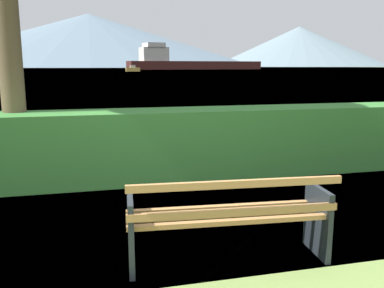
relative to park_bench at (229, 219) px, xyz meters
name	(u,v)px	position (x,y,z in m)	size (l,w,h in m)	color
ground_plane	(227,259)	(0.00, 0.06, -0.43)	(1400.00, 1400.00, 0.00)	olive
water_surface	(91,68)	(0.00, 309.69, -0.43)	(620.00, 620.00, 0.00)	#7A99A8
park_bench	(229,219)	(0.00, 0.00, 0.00)	(1.92, 0.71, 0.87)	#A0703F
hedge_row	(169,144)	(0.00, 3.04, 0.13)	(9.09, 0.89, 1.12)	#387A33
cargo_ship_large	(186,62)	(42.20, 184.50, 2.83)	(64.82, 19.22, 11.65)	#471E19
fishing_boat_near	(133,69)	(11.54, 123.92, 0.30)	(4.26, 1.72, 1.96)	gold
distant_hills	(84,43)	(-6.80, 548.88, 28.79)	(847.44, 423.17, 65.39)	gray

